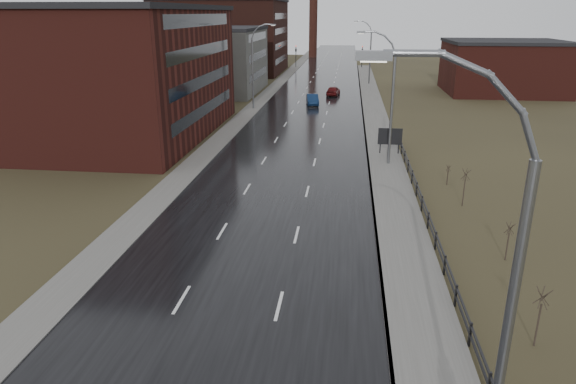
% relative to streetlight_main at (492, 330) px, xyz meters
% --- Properties ---
extents(road, '(14.00, 300.00, 0.06)m').
position_rel_streetlight_main_xyz_m(road, '(-8.47, 58.00, -6.03)').
color(road, black).
rests_on(road, ground).
extents(sidewalk_right, '(3.20, 180.00, 0.18)m').
position_rel_streetlight_main_xyz_m(sidewalk_right, '(0.13, 33.00, -5.97)').
color(sidewalk_right, '#595651').
rests_on(sidewalk_right, ground).
extents(curb_right, '(0.16, 180.00, 0.18)m').
position_rel_streetlight_main_xyz_m(curb_right, '(-1.39, 33.00, -5.97)').
color(curb_right, slate).
rests_on(curb_right, ground).
extents(sidewalk_left, '(2.40, 260.00, 0.12)m').
position_rel_streetlight_main_xyz_m(sidewalk_left, '(-16.67, 58.00, -6.00)').
color(sidewalk_left, '#595651').
rests_on(sidewalk_left, ground).
extents(warehouse_near, '(22.44, 28.56, 13.50)m').
position_rel_streetlight_main_xyz_m(warehouse_near, '(-29.46, 43.00, 0.70)').
color(warehouse_near, '#471914').
rests_on(warehouse_near, ground).
extents(warehouse_mid, '(16.32, 20.40, 10.50)m').
position_rel_streetlight_main_xyz_m(warehouse_mid, '(-26.46, 76.00, -0.80)').
color(warehouse_mid, slate).
rests_on(warehouse_mid, ground).
extents(warehouse_far, '(26.52, 24.48, 15.50)m').
position_rel_streetlight_main_xyz_m(warehouse_far, '(-31.47, 106.00, 1.70)').
color(warehouse_far, '#331611').
rests_on(warehouse_far, ground).
extents(building_right, '(18.36, 16.32, 8.50)m').
position_rel_streetlight_main_xyz_m(building_right, '(21.83, 80.00, -1.80)').
color(building_right, '#471914').
rests_on(building_right, ground).
extents(smokestack, '(2.70, 2.70, 30.70)m').
position_rel_streetlight_main_xyz_m(smokestack, '(-14.47, 148.00, 9.44)').
color(smokestack, '#331611').
rests_on(smokestack, ground).
extents(streetlight_main, '(3.91, 0.29, 12.11)m').
position_rel_streetlight_main_xyz_m(streetlight_main, '(0.00, 0.00, 0.00)').
color(streetlight_main, slate).
rests_on(streetlight_main, ground).
extents(streetlight_right_mid, '(3.36, 0.28, 11.35)m').
position_rel_streetlight_main_xyz_m(streetlight_right_mid, '(0.03, 34.00, -0.22)').
color(streetlight_right_mid, slate).
rests_on(streetlight_right_mid, ground).
extents(streetlight_left, '(3.36, 0.28, 11.35)m').
position_rel_streetlight_main_xyz_m(streetlight_left, '(-16.17, 60.00, -0.22)').
color(streetlight_left, slate).
rests_on(streetlight_left, ground).
extents(streetlight_right_far, '(3.36, 0.28, 11.35)m').
position_rel_streetlight_main_xyz_m(streetlight_right_far, '(0.03, 88.00, -0.22)').
color(streetlight_right_far, slate).
rests_on(streetlight_right_far, ground).
extents(guardrail, '(0.10, 53.05, 1.10)m').
position_rel_streetlight_main_xyz_m(guardrail, '(1.83, 16.32, -5.35)').
color(guardrail, black).
rests_on(guardrail, ground).
extents(shrub_c, '(0.62, 0.65, 2.61)m').
position_rel_streetlight_main_xyz_m(shrub_c, '(4.46, 8.34, -4.67)').
color(shrub_c, '#382D23').
rests_on(shrub_c, ground).
extents(shrub_d, '(0.52, 0.55, 2.19)m').
position_rel_streetlight_main_xyz_m(shrub_d, '(5.44, 16.12, -4.90)').
color(shrub_d, '#382D23').
rests_on(shrub_d, ground).
extents(shrub_e, '(0.63, 0.66, 2.67)m').
position_rel_streetlight_main_xyz_m(shrub_e, '(4.79, 24.37, -4.64)').
color(shrub_e, '#382D23').
rests_on(shrub_e, ground).
extents(shrub_f, '(0.39, 0.41, 1.60)m').
position_rel_streetlight_main_xyz_m(shrub_f, '(4.53, 29.00, -5.21)').
color(shrub_f, '#382D23').
rests_on(shrub_f, ground).
extents(billboard, '(2.22, 0.17, 2.59)m').
position_rel_streetlight_main_xyz_m(billboard, '(0.63, 37.40, -4.32)').
color(billboard, black).
rests_on(billboard, ground).
extents(traffic_light_left, '(0.58, 2.73, 5.30)m').
position_rel_streetlight_main_xyz_m(traffic_light_left, '(-16.47, 118.00, -1.46)').
color(traffic_light_left, black).
rests_on(traffic_light_left, ground).
extents(traffic_light_right, '(0.58, 2.73, 5.30)m').
position_rel_streetlight_main_xyz_m(traffic_light_right, '(-0.47, 118.00, -1.46)').
color(traffic_light_right, black).
rests_on(traffic_light_right, ground).
extents(car_near, '(2.22, 4.78, 1.52)m').
position_rel_streetlight_main_xyz_m(car_near, '(-8.53, 64.14, -5.30)').
color(car_near, '#0C1F3F').
rests_on(car_near, ground).
extents(car_far, '(2.37, 4.68, 1.53)m').
position_rel_streetlight_main_xyz_m(car_far, '(-5.83, 73.36, -5.30)').
color(car_far, '#4F0D0E').
rests_on(car_far, ground).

